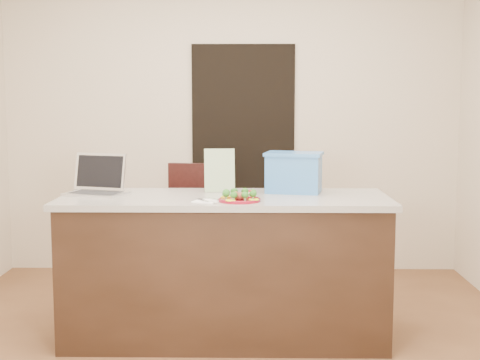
{
  "coord_description": "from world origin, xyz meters",
  "views": [
    {
      "loc": [
        0.15,
        -3.9,
        1.53
      ],
      "look_at": [
        0.1,
        0.2,
        1.03
      ],
      "focal_mm": 50.0,
      "sensor_mm": 36.0,
      "label": 1
    }
  ],
  "objects_px": {
    "island": "(225,267)",
    "chair": "(198,227)",
    "plate": "(239,200)",
    "blue_box": "(294,172)",
    "yogurt_bottle": "(250,197)",
    "laptop": "(98,183)",
    "napkin": "(207,201)"
  },
  "relations": [
    {
      "from": "napkin",
      "to": "laptop",
      "type": "bearing_deg",
      "value": 155.42
    },
    {
      "from": "plate",
      "to": "laptop",
      "type": "xyz_separation_m",
      "value": [
        -0.92,
        0.32,
        0.06
      ]
    },
    {
      "from": "yogurt_bottle",
      "to": "laptop",
      "type": "height_order",
      "value": "laptop"
    },
    {
      "from": "yogurt_bottle",
      "to": "blue_box",
      "type": "xyz_separation_m",
      "value": [
        0.28,
        0.39,
        0.11
      ]
    },
    {
      "from": "blue_box",
      "to": "yogurt_bottle",
      "type": "bearing_deg",
      "value": -113.82
    },
    {
      "from": "yogurt_bottle",
      "to": "plate",
      "type": "bearing_deg",
      "value": -177.69
    },
    {
      "from": "plate",
      "to": "chair",
      "type": "bearing_deg",
      "value": 110.19
    },
    {
      "from": "yogurt_bottle",
      "to": "blue_box",
      "type": "relative_size",
      "value": 0.16
    },
    {
      "from": "island",
      "to": "yogurt_bottle",
      "type": "xyz_separation_m",
      "value": [
        0.16,
        -0.21,
        0.48
      ]
    },
    {
      "from": "plate",
      "to": "laptop",
      "type": "relative_size",
      "value": 0.6
    },
    {
      "from": "yogurt_bottle",
      "to": "napkin",
      "type": "bearing_deg",
      "value": -175.93
    },
    {
      "from": "plate",
      "to": "napkin",
      "type": "relative_size",
      "value": 1.78
    },
    {
      "from": "plate",
      "to": "blue_box",
      "type": "distance_m",
      "value": 0.54
    },
    {
      "from": "plate",
      "to": "napkin",
      "type": "height_order",
      "value": "plate"
    },
    {
      "from": "blue_box",
      "to": "chair",
      "type": "xyz_separation_m",
      "value": [
        -0.67,
        0.47,
        -0.45
      ]
    },
    {
      "from": "island",
      "to": "chair",
      "type": "relative_size",
      "value": 1.96
    },
    {
      "from": "blue_box",
      "to": "napkin",
      "type": "bearing_deg",
      "value": -130.76
    },
    {
      "from": "blue_box",
      "to": "laptop",
      "type": "bearing_deg",
      "value": -164.2
    },
    {
      "from": "blue_box",
      "to": "chair",
      "type": "relative_size",
      "value": 0.39
    },
    {
      "from": "napkin",
      "to": "chair",
      "type": "distance_m",
      "value": 0.94
    },
    {
      "from": "laptop",
      "to": "island",
      "type": "bearing_deg",
      "value": 10.02
    },
    {
      "from": "island",
      "to": "chair",
      "type": "bearing_deg",
      "value": 108.72
    },
    {
      "from": "island",
      "to": "napkin",
      "type": "bearing_deg",
      "value": -113.64
    },
    {
      "from": "napkin",
      "to": "blue_box",
      "type": "height_order",
      "value": "blue_box"
    },
    {
      "from": "chair",
      "to": "blue_box",
      "type": "bearing_deg",
      "value": -23.41
    },
    {
      "from": "napkin",
      "to": "laptop",
      "type": "height_order",
      "value": "laptop"
    },
    {
      "from": "plate",
      "to": "blue_box",
      "type": "bearing_deg",
      "value": 48.28
    },
    {
      "from": "laptop",
      "to": "blue_box",
      "type": "relative_size",
      "value": 1.02
    },
    {
      "from": "napkin",
      "to": "blue_box",
      "type": "bearing_deg",
      "value": 36.9
    },
    {
      "from": "yogurt_bottle",
      "to": "chair",
      "type": "bearing_deg",
      "value": 113.97
    },
    {
      "from": "island",
      "to": "blue_box",
      "type": "height_order",
      "value": "blue_box"
    },
    {
      "from": "yogurt_bottle",
      "to": "chair",
      "type": "xyz_separation_m",
      "value": [
        -0.38,
        0.86,
        -0.35
      ]
    }
  ]
}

